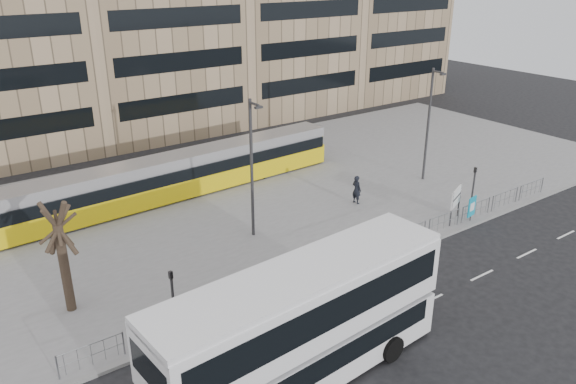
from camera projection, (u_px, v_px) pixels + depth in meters
ground at (343, 278)px, 28.84m from camera, size 120.00×120.00×0.00m
plaza at (227, 202)px, 37.84m from camera, size 64.00×24.00×0.15m
kerb at (343, 276)px, 28.85m from camera, size 64.00×0.25×0.17m
pedestrian_barrier at (366, 247)px, 29.93m from camera, size 32.07×0.07×1.10m
road_markings at (415, 307)px, 26.38m from camera, size 62.00×0.12×0.01m
double_decker_bus at (303, 323)px, 20.81m from camera, size 12.42×3.74×4.90m
tram at (175, 176)px, 37.92m from camera, size 25.12×3.61×2.95m
station_sign at (456, 198)px, 34.28m from camera, size 1.77×0.81×2.17m
ad_panel at (472, 207)px, 34.51m from camera, size 0.85×0.21×1.60m
pedestrian at (357, 190)px, 37.05m from camera, size 0.53×0.75×1.93m
traffic_light_west at (173, 295)px, 23.50m from camera, size 0.20×0.23×3.10m
traffic_light_east at (474, 184)px, 35.20m from camera, size 0.22×0.24×3.10m
lamp_post_west at (252, 164)px, 31.36m from camera, size 0.45×1.04×8.12m
lamp_post_east at (429, 121)px, 39.83m from camera, size 0.45×1.04×8.16m
bare_tree at (53, 197)px, 23.86m from camera, size 4.38×4.38×7.64m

